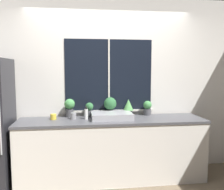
% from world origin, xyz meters
% --- Properties ---
extents(ground_plane, '(14.00, 14.00, 0.00)m').
position_xyz_m(ground_plane, '(0.00, 0.00, 0.00)').
color(ground_plane, brown).
extents(wall_back, '(8.00, 0.09, 2.70)m').
position_xyz_m(wall_back, '(0.00, 0.70, 1.35)').
color(wall_back, silver).
rests_on(wall_back, ground_plane).
extents(wall_right, '(0.06, 7.00, 2.70)m').
position_xyz_m(wall_right, '(2.37, 1.50, 1.35)').
color(wall_right, silver).
rests_on(wall_right, ground_plane).
extents(counter, '(2.68, 0.65, 0.89)m').
position_xyz_m(counter, '(0.00, 0.31, 0.45)').
color(counter, white).
rests_on(counter, ground_plane).
extents(sink, '(0.58, 0.47, 0.29)m').
position_xyz_m(sink, '(0.00, 0.35, 0.94)').
color(sink, '#ADADB2').
rests_on(sink, counter).
extents(potted_plant_far_left, '(0.16, 0.16, 0.28)m').
position_xyz_m(potted_plant_far_left, '(-0.60, 0.56, 1.05)').
color(potted_plant_far_left, '#4C4C51').
rests_on(potted_plant_far_left, counter).
extents(potted_plant_left, '(0.12, 0.12, 0.21)m').
position_xyz_m(potted_plant_left, '(-0.31, 0.56, 1.00)').
color(potted_plant_left, '#4C4C51').
rests_on(potted_plant_left, counter).
extents(potted_plant_center, '(0.19, 0.19, 0.29)m').
position_xyz_m(potted_plant_center, '(0.01, 0.56, 1.07)').
color(potted_plant_center, '#4C4C51').
rests_on(potted_plant_center, counter).
extents(potted_plant_right, '(0.15, 0.15, 0.26)m').
position_xyz_m(potted_plant_right, '(0.29, 0.56, 1.04)').
color(potted_plant_right, '#4C4C51').
rests_on(potted_plant_right, counter).
extents(potted_plant_far_right, '(0.13, 0.13, 0.22)m').
position_xyz_m(potted_plant_far_right, '(0.59, 0.56, 1.01)').
color(potted_plant_far_right, '#4C4C51').
rests_on(potted_plant_far_right, counter).
extents(soap_bottle, '(0.05, 0.05, 0.19)m').
position_xyz_m(soap_bottle, '(-0.37, 0.37, 0.97)').
color(soap_bottle, white).
rests_on(soap_bottle, counter).
extents(mug_yellow, '(0.09, 0.09, 0.08)m').
position_xyz_m(mug_yellow, '(-0.83, 0.41, 0.93)').
color(mug_yellow, gold).
rests_on(mug_yellow, counter).
extents(mug_grey, '(0.08, 0.08, 0.09)m').
position_xyz_m(mug_grey, '(-0.55, 0.39, 0.94)').
color(mug_grey, gray).
rests_on(mug_grey, counter).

